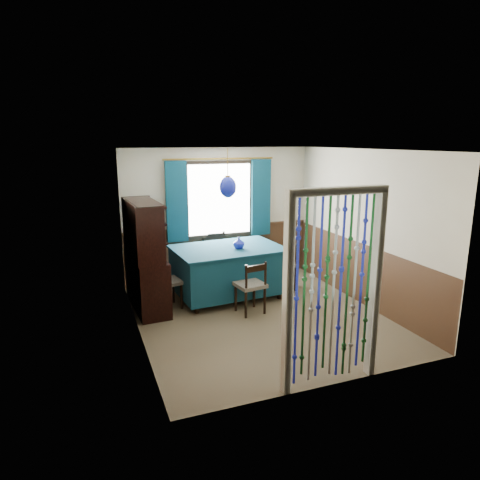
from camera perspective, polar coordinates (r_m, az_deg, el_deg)
name	(u,v)px	position (r m, az deg, el deg)	size (l,w,h in m)	color
floor	(260,316)	(6.66, 2.67, -10.12)	(4.00, 4.00, 0.00)	brown
ceiling	(262,150)	(6.11, 2.93, 11.92)	(4.00, 4.00, 0.00)	silver
wall_back	(219,215)	(8.10, -2.85, 3.37)	(3.60, 3.60, 0.00)	beige
wall_front	(337,277)	(4.57, 12.85, -4.83)	(3.60, 3.60, 0.00)	beige
wall_left	(136,248)	(5.81, -13.73, -0.99)	(4.00, 4.00, 0.00)	beige
wall_right	(363,228)	(7.16, 16.12, 1.54)	(4.00, 4.00, 0.00)	beige
wainscot_back	(219,253)	(8.25, -2.76, -1.78)	(3.60, 3.60, 0.00)	#422919
wainscot_front	(333,342)	(4.86, 12.29, -13.21)	(3.60, 3.60, 0.00)	#422919
wainscot_left	(140,301)	(6.03, -13.20, -7.90)	(4.00, 4.00, 0.00)	#422919
wainscot_right	(360,273)	(7.34, 15.65, -4.20)	(4.00, 4.00, 0.00)	#422919
window	(219,199)	(8.01, -2.77, 5.43)	(1.32, 0.12, 1.42)	black
doorway	(333,293)	(4.68, 12.32, -6.95)	(1.16, 0.12, 2.18)	silver
dining_table	(228,269)	(7.28, -1.57, -3.87)	(1.89, 1.37, 0.87)	#0E3749
chair_near	(251,286)	(6.61, 1.50, -6.10)	(0.47, 0.45, 0.84)	black
chair_far	(215,257)	(8.00, -3.37, -2.26)	(0.54, 0.52, 0.95)	black
chair_left	(166,282)	(6.91, -9.78, -5.57)	(0.45, 0.47, 0.81)	black
chair_right	(285,264)	(7.72, 5.96, -3.20)	(0.43, 0.45, 0.87)	black
sideboard	(146,272)	(6.94, -12.44, -4.16)	(0.53, 1.34, 1.72)	black
pendant_lamp	(228,187)	(7.00, -1.64, 7.07)	(0.28, 0.28, 0.79)	olive
vase_table	(239,243)	(7.10, -0.16, -0.43)	(0.17, 0.17, 0.18)	#151E93
bowl_shelf	(151,239)	(6.48, -11.74, 0.17)	(0.21, 0.21, 0.05)	beige
vase_sideboard	(146,246)	(7.17, -12.48, -0.74)	(0.16, 0.16, 0.17)	beige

